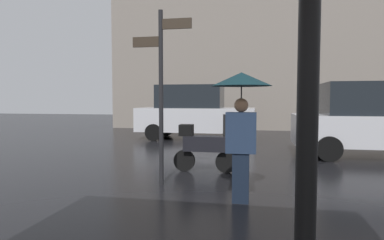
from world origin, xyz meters
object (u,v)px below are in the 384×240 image
pedestrian_with_umbrella (241,103)px  street_signpost (161,80)px  parked_scooter (203,146)px  parked_car_right (194,112)px  parked_car_left (378,120)px

pedestrian_with_umbrella → street_signpost: 1.72m
parked_scooter → street_signpost: bearing=-118.4°
parked_car_right → parked_car_left: bearing=143.0°
parked_car_left → parked_car_right: parked_car_right is taller
parked_scooter → parked_car_right: (-1.30, 5.85, 0.49)m
pedestrian_with_umbrella → parked_scooter: size_ratio=1.42×
street_signpost → parked_scooter: bearing=64.6°
parked_scooter → parked_car_left: 5.05m
street_signpost → parked_car_left: bearing=38.7°
pedestrian_with_umbrella → parked_scooter: pedestrian_with_umbrella is taller
parked_scooter → street_signpost: size_ratio=0.44×
street_signpost → pedestrian_with_umbrella: bearing=-29.2°
pedestrian_with_umbrella → parked_car_right: parked_car_right is taller
pedestrian_with_umbrella → parked_car_left: bearing=40.3°
parked_scooter → street_signpost: street_signpost is taller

